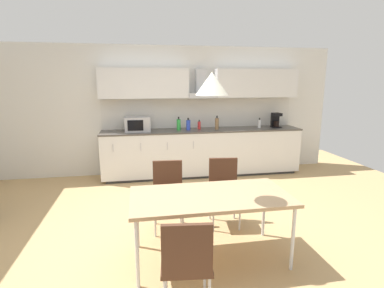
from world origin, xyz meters
The scene contains 17 objects.
ground_plane centered at (0.00, 0.00, -0.01)m, with size 9.25×7.61×0.02m, color tan.
wall_back centered at (0.00, 2.59, 1.28)m, with size 7.40×0.10×2.57m, color silver.
kitchen_counter centered at (0.89, 2.23, 0.47)m, with size 3.98×0.65×0.93m.
backsplash_tile centered at (0.89, 2.53, 1.23)m, with size 3.96×0.02×0.60m, color silver.
upper_wall_cabinets centered at (0.89, 2.37, 1.83)m, with size 3.96×0.40×0.57m.
microwave centered at (-0.39, 2.23, 1.07)m, with size 0.48×0.35×0.28m.
coffee_maker centered at (2.45, 2.25, 1.08)m, with size 0.18×0.19×0.30m.
bottle_red centered at (0.82, 2.28, 1.01)m, with size 0.06×0.06×0.19m.
bottle_blue centered at (0.59, 2.22, 1.03)m, with size 0.08×0.08×0.24m.
bottle_brown centered at (1.17, 2.18, 1.05)m, with size 0.08×0.08×0.27m.
bottle_green centered at (0.40, 2.22, 1.04)m, with size 0.08×0.08×0.26m.
bottle_white centered at (2.08, 2.21, 1.02)m, with size 0.07×0.07×0.21m.
dining_table centered at (0.33, -0.70, 0.68)m, with size 1.65×0.82×0.72m.
chair_far_left centered at (-0.03, 0.09, 0.53)m, with size 0.43×0.43×0.87m.
chair_near_left centered at (-0.05, -1.50, 0.53)m, with size 0.44×0.44×0.87m.
chair_far_right centered at (0.71, 0.09, 0.53)m, with size 0.45×0.45×0.87m.
pendant_lamp centered at (0.33, -0.70, 1.85)m, with size 0.32×0.32×0.22m, color silver.
Camera 1 is at (-0.37, -3.55, 1.88)m, focal length 28.00 mm.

